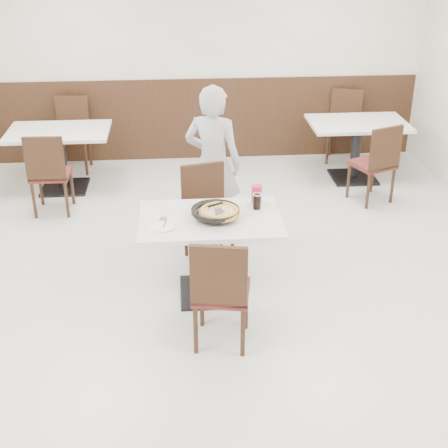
{
  "coord_description": "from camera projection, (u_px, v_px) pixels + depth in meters",
  "views": [
    {
      "loc": [
        -0.33,
        -4.75,
        3.04
      ],
      "look_at": [
        0.03,
        -0.3,
        0.83
      ],
      "focal_mm": 50.0,
      "sensor_mm": 36.0,
      "label": 1
    }
  ],
  "objects": [
    {
      "name": "cola_glass",
      "position": [
        257.0,
        202.0,
        5.4
      ],
      "size": [
        0.07,
        0.07,
        0.13
      ],
      "primitive_type": "cylinder",
      "rotation": [
        0.0,
        0.0,
        0.06
      ],
      "color": "black",
      "rests_on": "main_table"
    },
    {
      "name": "bg_chair_left_near",
      "position": [
        51.0,
        172.0,
        6.94
      ],
      "size": [
        0.43,
        0.43,
        0.95
      ],
      "primitive_type": null,
      "rotation": [
        0.0,
        0.0,
        -0.03
      ],
      "color": "black",
      "rests_on": "floor"
    },
    {
      "name": "wainscot_back",
      "position": [
        199.0,
        119.0,
        8.48
      ],
      "size": [
        5.9,
        0.03,
        1.1
      ],
      "primitive_type": "cube",
      "color": "black",
      "rests_on": "floor"
    },
    {
      "name": "pizza_pan",
      "position": [
        215.0,
        214.0,
        5.23
      ],
      "size": [
        0.34,
        0.34,
        0.01
      ],
      "primitive_type": "cylinder",
      "rotation": [
        0.0,
        0.0,
        0.06
      ],
      "color": "black",
      "rests_on": "trivet"
    },
    {
      "name": "chair_far",
      "position": [
        209.0,
        218.0,
        5.9
      ],
      "size": [
        0.51,
        0.51,
        0.95
      ],
      "primitive_type": null,
      "rotation": [
        0.0,
        0.0,
        3.37
      ],
      "color": "black",
      "rests_on": "floor"
    },
    {
      "name": "napkin",
      "position": [
        158.0,
        227.0,
        5.1
      ],
      "size": [
        0.17,
        0.17,
        0.0
      ],
      "primitive_type": "cube",
      "rotation": [
        0.0,
        0.0,
        0.2
      ],
      "color": "white",
      "rests_on": "main_table"
    },
    {
      "name": "fork",
      "position": [
        165.0,
        223.0,
        5.13
      ],
      "size": [
        0.04,
        0.15,
        0.0
      ],
      "primitive_type": "cube",
      "rotation": [
        0.0,
        0.0,
        -0.15
      ],
      "color": "silver",
      "rests_on": "side_plate"
    },
    {
      "name": "bg_table_right",
      "position": [
        355.0,
        151.0,
        7.86
      ],
      "size": [
        1.22,
        0.83,
        0.75
      ],
      "primitive_type": null,
      "rotation": [
        0.0,
        0.0,
        0.02
      ],
      "color": "silver",
      "rests_on": "floor"
    },
    {
      "name": "bg_chair_right_far",
      "position": [
        344.0,
        127.0,
        8.4
      ],
      "size": [
        0.53,
        0.53,
        0.95
      ],
      "primitive_type": null,
      "rotation": [
        0.0,
        0.0,
        2.81
      ],
      "color": "black",
      "rests_on": "floor"
    },
    {
      "name": "pizza",
      "position": [
        219.0,
        213.0,
        5.21
      ],
      "size": [
        0.37,
        0.37,
        0.02
      ],
      "primitive_type": "cylinder",
      "rotation": [
        0.0,
        0.0,
        0.06
      ],
      "color": "gold",
      "rests_on": "pizza_pan"
    },
    {
      "name": "wall_back",
      "position": [
        198.0,
        56.0,
        8.12
      ],
      "size": [
        6.0,
        0.04,
        2.8
      ],
      "primitive_type": "cube",
      "color": "beige",
      "rests_on": "floor"
    },
    {
      "name": "diner_person",
      "position": [
        213.0,
        164.0,
        6.26
      ],
      "size": [
        0.68,
        0.57,
        1.6
      ],
      "primitive_type": "imported",
      "rotation": [
        0.0,
        0.0,
        2.77
      ],
      "color": "#B8B8BC",
      "rests_on": "floor"
    },
    {
      "name": "main_table",
      "position": [
        211.0,
        257.0,
        5.43
      ],
      "size": [
        1.25,
        0.87,
        0.75
      ],
      "primitive_type": null,
      "rotation": [
        0.0,
        0.0,
        0.06
      ],
      "color": "silver",
      "rests_on": "floor"
    },
    {
      "name": "floor",
      "position": [
        218.0,
        291.0,
        5.62
      ],
      "size": [
        7.0,
        7.0,
        0.0
      ],
      "primitive_type": "plane",
      "color": "#B3B3AE",
      "rests_on": "ground"
    },
    {
      "name": "red_cup",
      "position": [
        257.0,
        194.0,
        5.51
      ],
      "size": [
        0.1,
        0.1,
        0.16
      ],
      "primitive_type": "cylinder",
      "rotation": [
        0.0,
        0.0,
        0.06
      ],
      "color": "#BB2039",
      "rests_on": "main_table"
    },
    {
      "name": "trivet",
      "position": [
        220.0,
        215.0,
        5.27
      ],
      "size": [
        0.13,
        0.13,
        0.04
      ],
      "primitive_type": "cylinder",
      "rotation": [
        0.0,
        0.0,
        0.06
      ],
      "color": "black",
      "rests_on": "main_table"
    },
    {
      "name": "pizza_server",
      "position": [
        219.0,
        211.0,
        5.17
      ],
      "size": [
        0.09,
        0.1,
        0.0
      ],
      "primitive_type": "cube",
      "rotation": [
        0.0,
        0.0,
        0.24
      ],
      "color": "silver",
      "rests_on": "pizza"
    },
    {
      "name": "side_plate",
      "position": [
        163.0,
        227.0,
        5.09
      ],
      "size": [
        0.19,
        0.19,
        0.01
      ],
      "primitive_type": "cylinder",
      "rotation": [
        0.0,
        0.0,
        0.06
      ],
      "color": "white",
      "rests_on": "napkin"
    },
    {
      "name": "bg_table_left",
      "position": [
        62.0,
        160.0,
        7.57
      ],
      "size": [
        1.26,
        0.9,
        0.75
      ],
      "primitive_type": null,
      "rotation": [
        0.0,
        0.0,
        0.08
      ],
      "color": "silver",
      "rests_on": "floor"
    },
    {
      "name": "chair_near",
      "position": [
        222.0,
        289.0,
        4.77
      ],
      "size": [
        0.49,
        0.49,
        0.95
      ],
      "primitive_type": null,
      "rotation": [
        0.0,
        0.0,
        -0.18
      ],
      "color": "black",
      "rests_on": "floor"
    },
    {
      "name": "bg_chair_right_near",
      "position": [
        373.0,
        162.0,
        7.21
      ],
      "size": [
        0.55,
        0.55,
        0.95
      ],
      "primitive_type": null,
      "rotation": [
        0.0,
        0.0,
        0.4
      ],
      "color": "black",
      "rests_on": "floor"
    },
    {
      "name": "bg_chair_left_far",
      "position": [
        72.0,
        136.0,
        8.07
      ],
      "size": [
        0.44,
        0.44,
        0.95
      ],
      "primitive_type": null,
      "rotation": [
        0.0,
        0.0,
        3.1
      ],
      "color": "black",
      "rests_on": "floor"
    }
  ]
}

